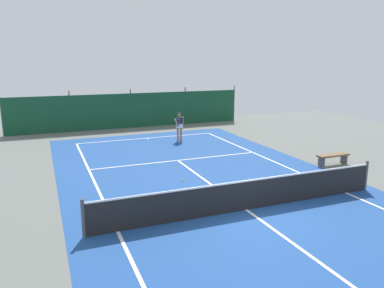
{
  "coord_description": "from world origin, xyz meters",
  "views": [
    {
      "loc": [
        -5.8,
        -9.69,
        4.71
      ],
      "look_at": [
        0.48,
        5.79,
        0.9
      ],
      "focal_mm": 34.94,
      "sensor_mm": 36.0,
      "label": 1
    }
  ],
  "objects_px": {
    "tennis_net": "(247,195)",
    "parked_car": "(100,112)",
    "tennis_ball_midcourt": "(182,181)",
    "tennis_ball_near_player": "(218,142)",
    "courtside_bench": "(333,157)",
    "tennis_ball_by_sideline": "(164,140)",
    "tennis_player": "(179,125)"
  },
  "relations": [
    {
      "from": "tennis_player",
      "to": "tennis_ball_near_player",
      "type": "bearing_deg",
      "value": 143.86
    },
    {
      "from": "tennis_ball_by_sideline",
      "to": "tennis_ball_near_player",
      "type": "bearing_deg",
      "value": -32.44
    },
    {
      "from": "tennis_net",
      "to": "tennis_ball_near_player",
      "type": "bearing_deg",
      "value": 69.14
    },
    {
      "from": "tennis_ball_midcourt",
      "to": "parked_car",
      "type": "height_order",
      "value": "parked_car"
    },
    {
      "from": "tennis_player",
      "to": "tennis_ball_by_sideline",
      "type": "bearing_deg",
      "value": -34.4
    },
    {
      "from": "tennis_net",
      "to": "tennis_ball_midcourt",
      "type": "height_order",
      "value": "tennis_net"
    },
    {
      "from": "tennis_net",
      "to": "tennis_player",
      "type": "xyz_separation_m",
      "value": [
        1.6,
        10.51,
        0.45
      ]
    },
    {
      "from": "tennis_player",
      "to": "tennis_ball_midcourt",
      "type": "xyz_separation_m",
      "value": [
        -2.49,
        -7.06,
        -0.93
      ]
    },
    {
      "from": "tennis_net",
      "to": "parked_car",
      "type": "bearing_deg",
      "value": 95.57
    },
    {
      "from": "tennis_ball_near_player",
      "to": "courtside_bench",
      "type": "distance_m",
      "value": 6.78
    },
    {
      "from": "tennis_player",
      "to": "tennis_ball_by_sideline",
      "type": "height_order",
      "value": "tennis_player"
    },
    {
      "from": "tennis_ball_by_sideline",
      "to": "courtside_bench",
      "type": "distance_m",
      "value": 9.67
    },
    {
      "from": "tennis_ball_by_sideline",
      "to": "parked_car",
      "type": "bearing_deg",
      "value": 109.2
    },
    {
      "from": "tennis_player",
      "to": "parked_car",
      "type": "bearing_deg",
      "value": -69.86
    },
    {
      "from": "tennis_ball_by_sideline",
      "to": "parked_car",
      "type": "height_order",
      "value": "parked_car"
    },
    {
      "from": "tennis_player",
      "to": "tennis_ball_by_sideline",
      "type": "distance_m",
      "value": 1.34
    },
    {
      "from": "tennis_ball_midcourt",
      "to": "tennis_ball_by_sideline",
      "type": "relative_size",
      "value": 1.0
    },
    {
      "from": "parked_car",
      "to": "courtside_bench",
      "type": "relative_size",
      "value": 2.66
    },
    {
      "from": "tennis_player",
      "to": "courtside_bench",
      "type": "xyz_separation_m",
      "value": [
        4.71,
        -7.42,
        -0.59
      ]
    },
    {
      "from": "courtside_bench",
      "to": "tennis_ball_near_player",
      "type": "bearing_deg",
      "value": 114.25
    },
    {
      "from": "tennis_ball_midcourt",
      "to": "courtside_bench",
      "type": "height_order",
      "value": "courtside_bench"
    },
    {
      "from": "tennis_net",
      "to": "tennis_player",
      "type": "relative_size",
      "value": 6.17
    },
    {
      "from": "tennis_ball_midcourt",
      "to": "parked_car",
      "type": "relative_size",
      "value": 0.02
    },
    {
      "from": "tennis_net",
      "to": "tennis_ball_by_sideline",
      "type": "bearing_deg",
      "value": 85.97
    },
    {
      "from": "tennis_ball_midcourt",
      "to": "tennis_ball_by_sideline",
      "type": "xyz_separation_m",
      "value": [
        1.66,
        7.56,
        0.0
      ]
    },
    {
      "from": "tennis_ball_by_sideline",
      "to": "tennis_player",
      "type": "bearing_deg",
      "value": -31.22
    },
    {
      "from": "courtside_bench",
      "to": "tennis_player",
      "type": "bearing_deg",
      "value": 122.38
    },
    {
      "from": "parked_car",
      "to": "courtside_bench",
      "type": "bearing_deg",
      "value": 119.87
    },
    {
      "from": "tennis_net",
      "to": "tennis_ball_by_sideline",
      "type": "relative_size",
      "value": 153.33
    },
    {
      "from": "tennis_net",
      "to": "courtside_bench",
      "type": "relative_size",
      "value": 6.33
    },
    {
      "from": "tennis_net",
      "to": "tennis_ball_near_player",
      "type": "relative_size",
      "value": 153.33
    },
    {
      "from": "tennis_ball_midcourt",
      "to": "tennis_net",
      "type": "bearing_deg",
      "value": -75.63
    }
  ]
}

